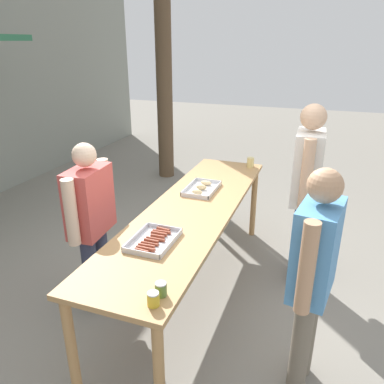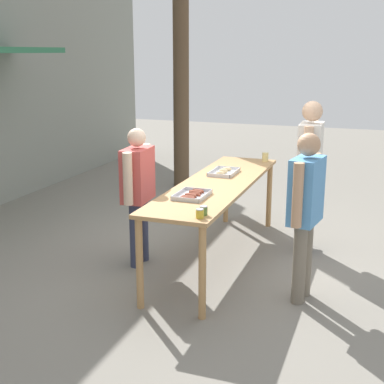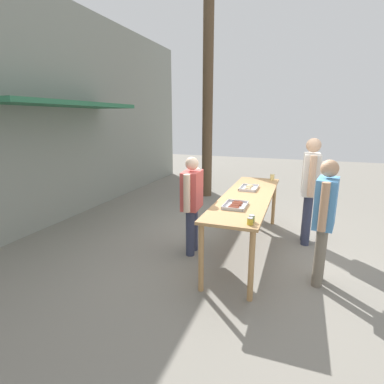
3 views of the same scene
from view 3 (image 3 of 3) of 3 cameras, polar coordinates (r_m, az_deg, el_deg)
name	(u,v)px [view 3 (image 3 of 3)]	position (r m, az deg, el deg)	size (l,w,h in m)	color
ground_plane	(245,249)	(5.21, 10.08, -10.66)	(24.00, 24.00, 0.00)	gray
building_facade_back	(46,112)	(6.66, -26.06, 13.51)	(12.00, 1.11, 4.50)	gray
serving_table	(247,201)	(4.92, 10.49, -1.67)	(2.99, 0.75, 0.94)	tan
food_tray_sausages	(235,206)	(4.23, 8.25, -2.59)	(0.43, 0.30, 0.04)	silver
food_tray_buns	(249,188)	(5.31, 10.79, 0.78)	(0.46, 0.29, 0.06)	silver
condiment_jar_mustard	(250,221)	(3.56, 11.00, -5.47)	(0.07, 0.07, 0.09)	gold
condiment_jar_ketchup	(252,219)	(3.65, 11.29, -4.98)	(0.07, 0.07, 0.09)	#567A38
beer_cup	(272,177)	(6.16, 15.04, 2.74)	(0.08, 0.08, 0.12)	#DBC67A
person_server_behind_table	(192,198)	(4.70, 0.00, -1.19)	(0.66, 0.28, 1.57)	#333851
person_customer_holding_hotdog	(325,213)	(4.16, 23.96, -3.62)	(0.62, 0.30, 1.66)	#756B5B
person_customer_with_cup	(310,182)	(5.44, 21.57, 1.71)	(0.67, 0.27, 1.83)	#333851
utility_pole	(208,64)	(8.37, 3.09, 23.18)	(1.10, 0.28, 6.88)	brown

